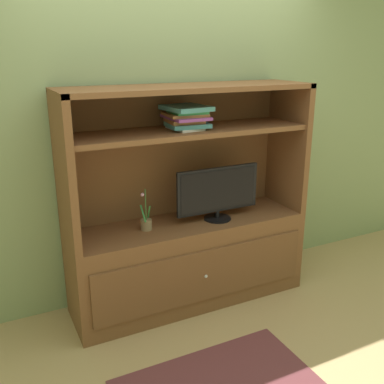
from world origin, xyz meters
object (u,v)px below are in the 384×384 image
(media_console, at_px, (189,238))
(potted_plant, at_px, (146,223))
(magazine_stack, at_px, (186,117))
(tv_monitor, at_px, (218,192))

(media_console, relative_size, potted_plant, 5.93)
(media_console, distance_m, potted_plant, 0.40)
(potted_plant, relative_size, magazine_stack, 0.89)
(media_console, distance_m, tv_monitor, 0.43)
(tv_monitor, bearing_deg, magazine_stack, 165.94)
(media_console, bearing_deg, potted_plant, -178.01)
(potted_plant, distance_m, magazine_stack, 0.82)
(potted_plant, bearing_deg, tv_monitor, -5.08)
(media_console, xyz_separation_m, magazine_stack, (-0.02, -0.00, 0.94))
(tv_monitor, xyz_separation_m, potted_plant, (-0.57, 0.05, -0.17))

